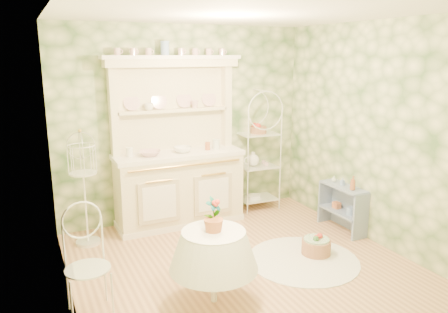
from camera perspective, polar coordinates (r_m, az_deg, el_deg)
name	(u,v)px	position (r m, az deg, el deg)	size (l,w,h in m)	color
floor	(243,266)	(5.02, 2.51, -14.09)	(3.60, 3.60, 0.00)	tan
ceiling	(246,12)	(4.48, 2.88, 18.28)	(3.60, 3.60, 0.00)	white
wall_left	(62,166)	(4.06, -20.37, -1.20)	(3.60, 3.60, 0.00)	beige
wall_right	(375,135)	(5.62, 19.14, 2.72)	(3.60, 3.60, 0.00)	beige
wall_back	(185,124)	(6.18, -5.16, 4.30)	(3.60, 3.60, 0.00)	beige
wall_front	(368,198)	(3.14, 18.27, -5.14)	(3.60, 3.60, 0.00)	beige
kitchen_dresser	(178,143)	(5.89, -6.00, 1.82)	(1.87, 0.61, 2.29)	#F9EDC8
bakers_rack	(258,151)	(6.55, 4.46, 0.66)	(0.55, 0.39, 1.76)	white
side_shelf	(343,208)	(6.06, 15.22, -6.46)	(0.27, 0.73, 0.62)	#7E90B5
round_table	(214,266)	(4.23, -1.35, -14.11)	(0.66, 0.66, 0.73)	white
cafe_chair	(88,272)	(4.18, -17.34, -14.17)	(0.38, 0.38, 0.85)	white
birdcage_stand	(84,191)	(5.57, -17.77, -4.31)	(0.32, 0.32, 1.37)	white
floor_basket	(316,246)	(5.35, 11.94, -11.38)	(0.32, 0.32, 0.21)	#AA7252
lace_rug	(303,260)	(5.22, 10.28, -13.13)	(1.28, 1.28, 0.01)	white
bowl_floral	(150,155)	(5.78, -9.64, 0.16)	(0.28, 0.28, 0.07)	white
bowl_white	(183,152)	(5.92, -5.43, 0.62)	(0.25, 0.25, 0.08)	white
cup_left	(149,108)	(5.87, -9.78, 6.25)	(0.12, 0.12, 0.10)	white
cup_right	(195,106)	(6.08, -3.84, 6.64)	(0.11, 0.11, 0.10)	white
potted_geranium	(214,215)	(4.07, -1.35, -7.70)	(0.16, 0.11, 0.31)	#3F7238
bottle_amber	(353,185)	(5.80, 16.46, -3.57)	(0.07, 0.07, 0.18)	#B6633B
bottle_blue	(343,182)	(5.98, 15.23, -3.29)	(0.04, 0.04, 0.10)	#85A5DF
bottle_glass	(334,180)	(6.11, 14.17, -2.93)	(0.07, 0.07, 0.09)	silver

